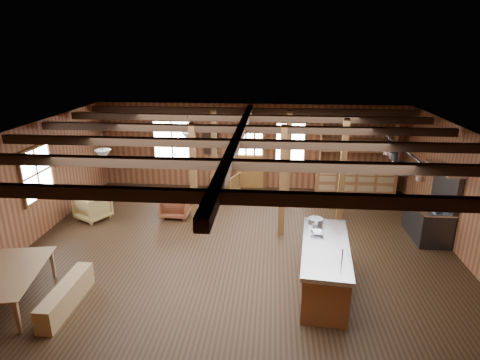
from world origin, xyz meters
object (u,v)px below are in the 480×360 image
object	(u,v)px
armchair_a	(176,204)
armchair_c	(93,207)
armchair_b	(226,183)
commercial_range	(430,215)
kitchen_island	(324,267)
dining_table	(14,288)

from	to	relation	value
armchair_a	armchair_c	world-z (taller)	armchair_c
armchair_b	armchair_c	size ratio (longest dim) A/B	0.97
commercial_range	armchair_a	bearing A→B (deg)	173.45
kitchen_island	armchair_b	xyz separation A→B (m)	(-2.55, 5.17, -0.13)
kitchen_island	commercial_range	bearing A→B (deg)	46.62
kitchen_island	armchair_a	world-z (taller)	kitchen_island
armchair_c	kitchen_island	bearing A→B (deg)	-175.97
dining_table	armchair_b	size ratio (longest dim) A/B	2.49
dining_table	armchair_b	xyz separation A→B (m)	(3.16, 6.17, 0.01)
kitchen_island	dining_table	bearing A→B (deg)	-164.48
dining_table	armchair_b	distance (m)	6.93
kitchen_island	armchair_a	distance (m)	4.92
kitchen_island	armchair_b	distance (m)	5.76
armchair_c	dining_table	bearing A→B (deg)	123.08
kitchen_island	armchair_b	size ratio (longest dim) A/B	3.38
dining_table	armchair_b	world-z (taller)	armchair_b
commercial_range	armchair_c	bearing A→B (deg)	177.59
armchair_b	armchair_c	distance (m)	4.11
kitchen_island	armchair_c	world-z (taller)	kitchen_island
dining_table	commercial_range	bearing A→B (deg)	-78.73
kitchen_island	armchair_c	size ratio (longest dim) A/B	3.26
armchair_a	armchair_b	bearing A→B (deg)	-119.24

